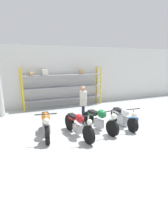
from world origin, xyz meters
name	(u,v)px	position (x,y,z in m)	size (l,w,h in m)	color
ground_plane	(88,131)	(0.00, 0.00, 0.00)	(30.00, 30.00, 0.00)	#B2B7B7
back_wall	(57,77)	(0.00, 4.64, 1.80)	(30.00, 0.08, 3.60)	silver
shelving_rack	(62,85)	(0.21, 4.27, 1.31)	(4.88, 0.63, 2.38)	yellow
motorcycle_orange	(46,124)	(-1.62, 0.22, 0.46)	(0.72, 2.06, 1.06)	black
motorcycle_red	(78,125)	(-0.53, -0.31, 0.46)	(0.59, 2.10, 1.01)	black
motorcycle_green	(100,119)	(0.49, -0.10, 0.47)	(0.79, 2.08, 1.02)	black
motorcycle_white	(123,117)	(1.66, -0.05, 0.41)	(0.62, 2.00, 0.95)	black
person_browsing	(83,101)	(0.23, 1.05, 0.99)	(0.42, 0.42, 1.68)	#1E2338
toolbox	(133,120)	(2.26, 0.05, 0.14)	(0.44, 0.26, 0.28)	#1E4C8C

